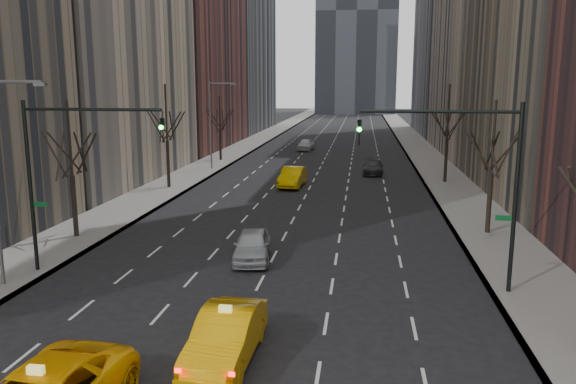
% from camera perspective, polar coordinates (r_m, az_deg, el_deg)
% --- Properties ---
extents(sidewalk_left, '(4.50, 320.00, 0.15)m').
position_cam_1_polar(sidewalk_left, '(83.96, -3.97, 4.86)').
color(sidewalk_left, slate).
rests_on(sidewalk_left, ground).
extents(sidewalk_right, '(4.50, 320.00, 0.15)m').
position_cam_1_polar(sidewalk_right, '(82.65, 12.97, 4.51)').
color(sidewalk_right, slate).
rests_on(sidewalk_right, ground).
extents(tree_lw_b, '(3.36, 3.50, 7.82)m').
position_cam_1_polar(tree_lw_b, '(34.43, -21.07, 1.58)').
color(tree_lw_b, black).
rests_on(tree_lw_b, ground).
extents(tree_lw_c, '(3.36, 3.50, 8.74)m').
position_cam_1_polar(tree_lw_c, '(48.91, -12.17, 4.99)').
color(tree_lw_c, black).
rests_on(tree_lw_c, ground).
extents(tree_lw_d, '(3.36, 3.50, 7.36)m').
position_cam_1_polar(tree_lw_d, '(66.11, -6.91, 6.21)').
color(tree_lw_d, black).
rests_on(tree_lw_d, ground).
extents(tree_rw_b, '(3.36, 3.50, 7.82)m').
position_cam_1_polar(tree_rw_b, '(35.03, 19.95, 1.81)').
color(tree_rw_b, black).
rests_on(tree_rw_b, ground).
extents(tree_rw_c, '(3.36, 3.50, 8.74)m').
position_cam_1_polar(tree_rw_c, '(52.59, 15.85, 5.22)').
color(tree_rw_c, black).
rests_on(tree_rw_c, ground).
extents(traffic_mast_left, '(6.69, 0.39, 8.00)m').
position_cam_1_polar(traffic_mast_left, '(27.60, -21.94, 3.10)').
color(traffic_mast_left, black).
rests_on(traffic_mast_left, ground).
extents(traffic_mast_right, '(6.69, 0.39, 8.00)m').
position_cam_1_polar(traffic_mast_right, '(24.50, 18.49, 2.44)').
color(traffic_mast_right, black).
rests_on(traffic_mast_right, ground).
extents(streetlight_far, '(2.83, 0.22, 9.00)m').
position_cam_1_polar(streetlight_far, '(58.92, -7.56, 7.65)').
color(streetlight_far, slate).
rests_on(streetlight_far, ground).
extents(taxi_sedan, '(1.91, 5.12, 1.67)m').
position_cam_1_polar(taxi_sedan, '(18.84, -6.32, -14.36)').
color(taxi_sedan, '#E09C04').
rests_on(taxi_sedan, ground).
extents(silver_sedan_ahead, '(2.36, 4.68, 1.53)m').
position_cam_1_polar(silver_sedan_ahead, '(28.82, -3.64, -5.43)').
color(silver_sedan_ahead, '#9B9FA3').
rests_on(silver_sedan_ahead, ground).
extents(far_taxi, '(2.12, 5.26, 1.70)m').
position_cam_1_polar(far_taxi, '(49.27, 0.48, 1.54)').
color(far_taxi, '#F0BC05').
rests_on(far_taxi, ground).
extents(far_suv_grey, '(2.07, 4.91, 1.41)m').
position_cam_1_polar(far_suv_grey, '(56.92, 8.62, 2.53)').
color(far_suv_grey, '#2C2C31').
rests_on(far_suv_grey, ground).
extents(far_car_white, '(2.23, 4.72, 1.56)m').
position_cam_1_polar(far_car_white, '(76.59, 1.80, 4.83)').
color(far_car_white, silver).
rests_on(far_car_white, ground).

